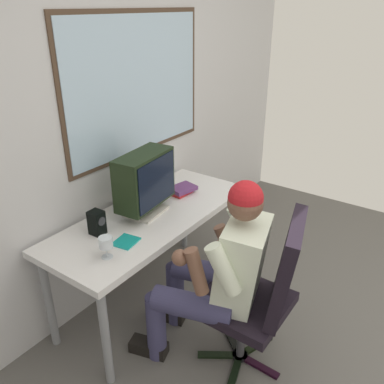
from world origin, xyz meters
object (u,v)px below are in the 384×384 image
at_px(person_seated, 217,270).
at_px(desk_speaker, 97,223).
at_px(cd_case, 126,242).
at_px(desk, 152,223).
at_px(office_chair, 264,289).
at_px(crt_monitor, 145,180).
at_px(book_stack, 182,190).
at_px(wine_glass, 106,243).

bearing_deg(person_seated, desk_speaker, 107.44).
bearing_deg(cd_case, desk, 16.52).
relative_size(office_chair, desk_speaker, 6.56).
height_order(crt_monitor, desk_speaker, crt_monitor).
xyz_separation_m(desk, person_seated, (-0.16, -0.62, -0.03)).
height_order(crt_monitor, book_stack, crt_monitor).
bearing_deg(cd_case, office_chair, -70.99).
bearing_deg(desk, wine_glass, -166.50).
bearing_deg(person_seated, desk, 75.95).
xyz_separation_m(crt_monitor, book_stack, (0.38, -0.02, -0.21)).
height_order(person_seated, crt_monitor, person_seated).
bearing_deg(cd_case, book_stack, 10.06).
bearing_deg(desk_speaker, crt_monitor, -9.57).
distance_m(crt_monitor, book_stack, 0.44).
distance_m(desk, wine_glass, 0.57).
relative_size(wine_glass, cd_case, 0.81).
bearing_deg(wine_glass, book_stack, 9.49).
bearing_deg(cd_case, wine_glass, -172.96).
xyz_separation_m(desk, cd_case, (-0.36, -0.11, 0.08)).
distance_m(crt_monitor, desk_speaker, 0.42).
distance_m(office_chair, wine_glass, 0.92).
xyz_separation_m(person_seated, crt_monitor, (0.15, 0.66, 0.34)).
xyz_separation_m(crt_monitor, wine_glass, (-0.53, -0.17, -0.15)).
height_order(office_chair, cd_case, office_chair).
bearing_deg(office_chair, person_seated, 104.49).
height_order(person_seated, cd_case, person_seated).
xyz_separation_m(office_chair, person_seated, (-0.07, 0.27, 0.06)).
relative_size(crt_monitor, wine_glass, 3.56).
bearing_deg(desk, book_stack, 3.73).
xyz_separation_m(desk, desk_speaker, (-0.38, 0.11, 0.15)).
xyz_separation_m(person_seated, cd_case, (-0.20, 0.52, 0.10)).
relative_size(desk, person_seated, 1.29).
distance_m(book_stack, cd_case, 0.75).
bearing_deg(cd_case, person_seated, -68.72).
relative_size(office_chair, person_seated, 0.84).
xyz_separation_m(desk_speaker, cd_case, (0.03, -0.21, -0.07)).
height_order(person_seated, book_stack, person_seated).
distance_m(person_seated, desk_speaker, 0.78).
relative_size(desk, crt_monitor, 3.39).
relative_size(desk, book_stack, 7.27).
xyz_separation_m(wine_glass, desk_speaker, (0.15, 0.23, -0.01)).
bearing_deg(wine_glass, desk_speaker, 57.94).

